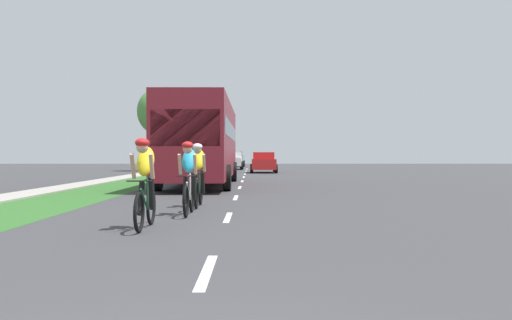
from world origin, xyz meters
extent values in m
plane|color=#38383A|center=(0.00, 20.00, 0.00)|extent=(120.00, 120.00, 0.00)
cube|color=#2D6026|center=(-4.95, 20.00, 0.00)|extent=(2.53, 70.00, 0.01)
cube|color=#9E998E|center=(-6.88, 20.00, 0.00)|extent=(1.33, 70.00, 0.10)
cube|color=white|center=(0.00, 3.64, 0.00)|extent=(0.12, 1.80, 0.01)
cube|color=white|center=(0.00, 8.73, 0.00)|extent=(0.12, 1.80, 0.01)
cube|color=white|center=(0.00, 13.82, 0.00)|extent=(0.12, 1.80, 0.01)
cube|color=white|center=(0.00, 18.91, 0.00)|extent=(0.12, 1.80, 0.01)
cube|color=white|center=(0.00, 24.00, 0.00)|extent=(0.12, 1.80, 0.01)
cube|color=white|center=(0.00, 29.09, 0.00)|extent=(0.12, 1.80, 0.01)
cube|color=white|center=(0.00, 34.18, 0.00)|extent=(0.12, 1.80, 0.01)
cube|color=white|center=(0.00, 39.27, 0.00)|extent=(0.12, 1.80, 0.01)
cube|color=white|center=(0.00, 44.36, 0.00)|extent=(0.12, 1.80, 0.01)
cube|color=white|center=(0.00, 49.45, 0.00)|extent=(0.12, 1.80, 0.01)
torus|color=black|center=(-1.37, 7.58, 0.34)|extent=(0.06, 0.68, 0.68)
torus|color=black|center=(-1.37, 6.54, 0.34)|extent=(0.06, 0.68, 0.68)
cylinder|color=#194C2D|center=(-1.37, 6.96, 0.52)|extent=(0.04, 0.59, 0.43)
cylinder|color=#194C2D|center=(-1.37, 7.24, 0.62)|extent=(0.04, 0.04, 0.55)
cylinder|color=#194C2D|center=(-1.37, 7.01, 0.85)|extent=(0.03, 0.55, 0.03)
cylinder|color=black|center=(-1.37, 6.56, 0.86)|extent=(0.42, 0.02, 0.02)
ellipsoid|color=yellow|center=(-1.37, 7.08, 1.18)|extent=(0.30, 0.54, 0.63)
sphere|color=tan|center=(-1.37, 6.80, 1.42)|extent=(0.20, 0.20, 0.20)
ellipsoid|color=red|center=(-1.37, 6.80, 1.50)|extent=(0.24, 0.28, 0.16)
cylinder|color=tan|center=(-1.53, 6.80, 1.10)|extent=(0.07, 0.26, 0.45)
cylinder|color=tan|center=(-1.21, 6.80, 1.10)|extent=(0.07, 0.26, 0.45)
cylinder|color=black|center=(-1.47, 7.16, 0.52)|extent=(0.10, 0.30, 0.60)
cylinder|color=black|center=(-1.27, 7.11, 0.62)|extent=(0.10, 0.25, 0.61)
torus|color=black|center=(-0.86, 9.73, 0.34)|extent=(0.06, 0.68, 0.68)
torus|color=black|center=(-0.86, 8.69, 0.34)|extent=(0.06, 0.68, 0.68)
cylinder|color=silver|center=(-0.86, 9.11, 0.52)|extent=(0.04, 0.59, 0.43)
cylinder|color=silver|center=(-0.86, 9.39, 0.62)|extent=(0.04, 0.04, 0.55)
cylinder|color=silver|center=(-0.86, 9.16, 0.85)|extent=(0.03, 0.55, 0.03)
cylinder|color=black|center=(-0.86, 8.71, 0.86)|extent=(0.42, 0.02, 0.02)
ellipsoid|color=#26A5CC|center=(-0.86, 9.23, 1.18)|extent=(0.30, 0.54, 0.63)
sphere|color=tan|center=(-0.86, 8.95, 1.42)|extent=(0.20, 0.20, 0.20)
ellipsoid|color=red|center=(-0.86, 8.95, 1.50)|extent=(0.24, 0.28, 0.16)
cylinder|color=tan|center=(-1.02, 8.95, 1.10)|extent=(0.07, 0.26, 0.45)
cylinder|color=tan|center=(-0.70, 8.95, 1.10)|extent=(0.07, 0.26, 0.45)
cylinder|color=black|center=(-0.96, 9.31, 0.52)|extent=(0.10, 0.30, 0.60)
cylinder|color=black|center=(-0.76, 9.26, 0.62)|extent=(0.10, 0.25, 0.61)
torus|color=black|center=(-0.84, 11.52, 0.34)|extent=(0.06, 0.68, 0.68)
torus|color=black|center=(-0.84, 10.48, 0.34)|extent=(0.06, 0.68, 0.68)
cylinder|color=#194C2D|center=(-0.84, 10.90, 0.52)|extent=(0.04, 0.59, 0.43)
cylinder|color=#194C2D|center=(-0.84, 11.18, 0.62)|extent=(0.04, 0.04, 0.55)
cylinder|color=#194C2D|center=(-0.84, 10.95, 0.85)|extent=(0.03, 0.55, 0.03)
cylinder|color=black|center=(-0.84, 10.50, 0.86)|extent=(0.42, 0.02, 0.02)
ellipsoid|color=yellow|center=(-0.84, 11.02, 1.18)|extent=(0.30, 0.54, 0.63)
sphere|color=tan|center=(-0.84, 10.74, 1.42)|extent=(0.20, 0.20, 0.20)
ellipsoid|color=white|center=(-0.84, 10.74, 1.50)|extent=(0.24, 0.28, 0.16)
cylinder|color=tan|center=(-1.00, 10.74, 1.10)|extent=(0.07, 0.26, 0.45)
cylinder|color=tan|center=(-0.68, 10.74, 1.10)|extent=(0.07, 0.26, 0.45)
cylinder|color=black|center=(-0.94, 11.10, 0.52)|extent=(0.10, 0.30, 0.60)
cylinder|color=black|center=(-0.74, 11.05, 0.62)|extent=(0.10, 0.25, 0.61)
cube|color=maroon|center=(-1.66, 20.62, 1.93)|extent=(2.50, 11.60, 3.10)
cube|color=#1E2833|center=(-1.66, 20.62, 2.33)|extent=(2.52, 10.67, 0.64)
cube|color=#1E2833|center=(-1.66, 14.85, 2.18)|extent=(2.25, 0.06, 1.20)
cylinder|color=black|center=(-2.91, 16.85, 0.48)|extent=(0.28, 0.96, 0.96)
cylinder|color=black|center=(-0.41, 16.85, 0.48)|extent=(0.28, 0.96, 0.96)
cylinder|color=black|center=(-2.91, 23.81, 0.48)|extent=(0.28, 0.96, 0.96)
cylinder|color=black|center=(-0.41, 23.81, 0.48)|extent=(0.28, 0.96, 0.96)
cube|color=red|center=(1.34, 37.24, 0.64)|extent=(1.76, 4.30, 0.76)
cube|color=red|center=(1.34, 37.39, 1.26)|extent=(1.55, 2.24, 0.52)
cube|color=#1E2833|center=(1.34, 36.42, 1.24)|extent=(1.44, 0.08, 0.44)
cylinder|color=black|center=(0.46, 35.91, 0.32)|extent=(0.22, 0.64, 0.64)
cylinder|color=black|center=(2.22, 35.91, 0.32)|extent=(0.22, 0.64, 0.64)
cylinder|color=black|center=(0.46, 38.57, 0.32)|extent=(0.22, 0.64, 0.64)
cylinder|color=black|center=(2.22, 38.57, 0.32)|extent=(0.22, 0.64, 0.64)
cube|color=silver|center=(-1.45, 46.61, 0.72)|extent=(1.96, 5.10, 0.76)
cube|color=silver|center=(-1.45, 45.85, 1.32)|extent=(1.80, 1.78, 0.64)
cube|color=#1E2833|center=(-1.45, 45.13, 1.30)|extent=(1.67, 0.08, 0.52)
cube|color=silver|center=(-2.35, 47.63, 1.02)|extent=(0.08, 2.81, 0.40)
cube|color=silver|center=(-0.55, 47.63, 1.02)|extent=(0.08, 2.81, 0.40)
cube|color=silver|center=(-1.45, 49.12, 1.02)|extent=(1.80, 0.08, 0.40)
cylinder|color=black|center=(-2.43, 45.08, 0.38)|extent=(0.26, 0.76, 0.76)
cylinder|color=black|center=(-0.47, 45.08, 0.38)|extent=(0.26, 0.76, 0.76)
cylinder|color=black|center=(-2.43, 48.14, 0.38)|extent=(0.26, 0.76, 0.76)
cylinder|color=black|center=(-0.47, 48.14, 0.38)|extent=(0.26, 0.76, 0.76)
cube|color=#A5A8AD|center=(-1.44, 57.91, 0.81)|extent=(1.90, 4.70, 1.00)
cube|color=#A5A8AD|center=(-1.44, 58.11, 1.53)|extent=(1.71, 2.91, 0.52)
cube|color=#1E2833|center=(-1.44, 56.86, 1.41)|extent=(1.56, 0.08, 0.44)
cylinder|color=black|center=(-2.39, 56.50, 0.36)|extent=(0.25, 0.72, 0.72)
cylinder|color=black|center=(-0.49, 56.50, 0.36)|extent=(0.25, 0.72, 0.72)
cylinder|color=black|center=(-2.39, 59.32, 0.36)|extent=(0.25, 0.72, 0.72)
cylinder|color=black|center=(-0.49, 59.32, 0.36)|extent=(0.25, 0.72, 0.72)
cylinder|color=brown|center=(-7.19, 41.19, 1.76)|extent=(0.24, 0.24, 3.52)
ellipsoid|color=#478438|center=(-7.19, 41.19, 4.90)|extent=(3.47, 3.47, 3.82)
camera|label=1|loc=(0.50, -2.19, 1.28)|focal=37.09mm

